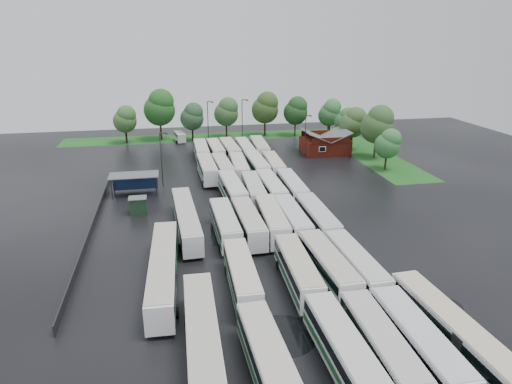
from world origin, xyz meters
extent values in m
plane|color=black|center=(0.00, 0.00, 0.00)|extent=(160.00, 160.00, 0.00)
cube|color=maroon|center=(24.00, 42.80, 1.70)|extent=(10.00, 8.00, 3.40)
cube|color=#4C4F51|center=(21.50, 42.80, 4.30)|extent=(5.07, 8.60, 2.19)
cube|color=#4C4F51|center=(26.50, 42.80, 4.30)|extent=(5.07, 8.60, 2.19)
cube|color=maroon|center=(24.00, 38.80, 3.90)|extent=(9.00, 0.20, 1.20)
cube|color=silver|center=(22.00, 38.75, 2.00)|extent=(1.60, 0.12, 1.20)
cylinder|color=#2D2D30|center=(-20.80, 20.00, 1.70)|extent=(0.16, 0.16, 3.40)
cylinder|color=#2D2D30|center=(-13.60, 20.00, 1.70)|extent=(0.16, 0.16, 3.40)
cylinder|color=#2D2D30|center=(-20.80, 23.20, 1.70)|extent=(0.16, 0.16, 3.40)
cylinder|color=#2D2D30|center=(-13.60, 23.20, 1.70)|extent=(0.16, 0.16, 3.40)
cube|color=#4C4F51|center=(-17.20, 21.60, 3.50)|extent=(8.20, 4.20, 0.15)
cube|color=navy|center=(-17.20, 23.50, 1.60)|extent=(7.60, 0.08, 2.60)
cube|color=black|center=(-16.20, 12.60, 1.25)|extent=(2.50, 2.00, 2.50)
cube|color=#4C4F51|center=(-16.20, 12.60, 2.56)|extent=(2.70, 2.20, 0.12)
cube|color=#195318|center=(2.00, 64.80, 0.01)|extent=(80.00, 10.00, 0.01)
cube|color=#195318|center=(34.00, 42.80, 0.01)|extent=(10.00, 50.00, 0.01)
cube|color=#2D2D30|center=(-22.20, 8.00, 0.60)|extent=(0.10, 50.00, 1.20)
cube|color=white|center=(-4.28, -26.00, 1.91)|extent=(3.13, 12.68, 2.88)
cube|color=black|center=(-4.28, -26.00, 2.49)|extent=(3.17, 12.18, 0.92)
cube|color=#195128|center=(-4.28, -26.00, 1.28)|extent=(3.17, 12.43, 0.63)
cube|color=#B5AF9D|center=(-4.28, -26.00, 3.41)|extent=(3.01, 12.30, 0.13)
cylinder|color=black|center=(-4.28, -21.97, 0.47)|extent=(2.67, 1.01, 1.01)
cube|color=white|center=(1.92, -25.66, 1.91)|extent=(2.84, 12.62, 2.88)
cube|color=black|center=(1.92, -25.66, 2.49)|extent=(2.90, 12.12, 0.92)
cube|color=#205B2F|center=(1.92, -25.66, 1.28)|extent=(2.89, 12.37, 0.63)
cube|color=beige|center=(1.92, -25.66, 3.41)|extent=(2.73, 12.24, 0.13)
cylinder|color=black|center=(1.92, -21.64, 0.47)|extent=(2.67, 1.01, 1.01)
cube|color=white|center=(5.14, -25.91, 1.91)|extent=(2.88, 12.60, 2.88)
cube|color=black|center=(5.14, -25.91, 2.48)|extent=(2.94, 12.10, 0.92)
cube|color=#135928|center=(5.14, -25.91, 1.28)|extent=(2.93, 12.35, 0.63)
cube|color=#ADAAA2|center=(5.14, -25.91, 3.40)|extent=(2.77, 12.22, 0.13)
cylinder|color=black|center=(5.14, -21.89, 0.47)|extent=(2.67, 1.00, 1.00)
cube|color=white|center=(8.27, -26.22, 1.98)|extent=(2.78, 13.04, 2.98)
cube|color=black|center=(8.27, -26.22, 2.58)|extent=(2.85, 12.52, 0.96)
cube|color=#0E5420|center=(8.27, -26.22, 1.32)|extent=(2.84, 12.78, 0.66)
cube|color=#BCBBBB|center=(8.27, -26.22, 3.53)|extent=(2.67, 12.65, 0.13)
cylinder|color=black|center=(8.27, -22.05, 0.49)|extent=(2.77, 1.04, 1.04)
cube|color=white|center=(-4.21, -12.35, 1.88)|extent=(2.78, 12.40, 2.83)
cube|color=black|center=(-4.21, -12.35, 2.45)|extent=(2.83, 11.91, 0.91)
cube|color=#0F4C1F|center=(-4.21, -12.35, 1.26)|extent=(2.83, 12.16, 0.62)
cube|color=beige|center=(-4.21, -12.35, 3.35)|extent=(2.67, 12.03, 0.12)
cylinder|color=black|center=(-4.21, -16.30, 0.46)|extent=(2.63, 0.99, 0.99)
cylinder|color=black|center=(-4.21, -8.39, 0.46)|extent=(2.63, 0.99, 0.99)
cube|color=white|center=(1.91, -12.41, 1.92)|extent=(3.01, 12.67, 2.89)
cube|color=black|center=(1.91, -12.41, 2.49)|extent=(3.06, 12.17, 0.92)
cube|color=#1D4F2F|center=(1.91, -12.41, 1.28)|extent=(3.05, 12.42, 0.64)
cube|color=#B1AA96|center=(1.91, -12.41, 3.41)|extent=(2.89, 12.29, 0.13)
cylinder|color=black|center=(1.91, -16.44, 0.47)|extent=(2.68, 1.01, 1.01)
cylinder|color=black|center=(1.91, -8.38, 0.47)|extent=(2.68, 1.01, 1.01)
cube|color=white|center=(5.35, -12.28, 1.98)|extent=(3.16, 13.10, 2.98)
cube|color=black|center=(5.35, -12.28, 2.58)|extent=(3.21, 12.58, 0.95)
cube|color=#175628|center=(5.35, -12.28, 1.32)|extent=(3.20, 12.84, 0.66)
cube|color=#B1AB9A|center=(5.35, -12.28, 3.52)|extent=(3.04, 12.71, 0.13)
cylinder|color=black|center=(5.35, -16.44, 0.49)|extent=(2.77, 1.04, 1.04)
cylinder|color=black|center=(5.35, -8.11, 0.49)|extent=(2.77, 1.04, 1.04)
cube|color=white|center=(8.43, -12.58, 1.93)|extent=(2.96, 12.78, 2.92)
cube|color=black|center=(8.43, -12.58, 2.52)|extent=(3.01, 12.27, 0.93)
cube|color=#1B4D2A|center=(8.43, -12.58, 1.29)|extent=(3.00, 12.53, 0.64)
cube|color=#B5B3AE|center=(8.43, -12.58, 3.45)|extent=(2.84, 12.40, 0.13)
cylinder|color=black|center=(8.43, -16.65, 0.48)|extent=(2.70, 1.02, 1.02)
cylinder|color=black|center=(8.43, -8.51, 0.48)|extent=(2.70, 1.02, 1.02)
cube|color=white|center=(-4.23, 1.54, 1.94)|extent=(2.91, 12.78, 2.92)
cube|color=black|center=(-4.23, 1.54, 2.52)|extent=(2.97, 12.27, 0.93)
cube|color=#1B502A|center=(-4.23, 1.54, 1.29)|extent=(2.96, 12.53, 0.64)
cube|color=#B6B4AE|center=(-4.23, 1.54, 3.45)|extent=(2.80, 12.40, 0.13)
cylinder|color=black|center=(-4.23, -2.53, 0.48)|extent=(2.71, 1.02, 1.02)
cylinder|color=black|center=(-4.23, 5.61, 0.48)|extent=(2.71, 1.02, 1.02)
cube|color=white|center=(-1.08, 1.34, 1.93)|extent=(2.94, 12.77, 2.91)
cube|color=black|center=(-1.08, 1.34, 2.52)|extent=(2.99, 12.26, 0.93)
cube|color=#1A5B30|center=(-1.08, 1.34, 1.29)|extent=(2.98, 12.52, 0.64)
cube|color=#B2AA9F|center=(-1.08, 1.34, 3.44)|extent=(2.82, 12.39, 0.13)
cylinder|color=black|center=(-1.08, -2.72, 0.48)|extent=(2.70, 1.02, 1.02)
cylinder|color=black|center=(-1.08, 5.41, 0.48)|extent=(2.70, 1.02, 1.02)
cube|color=white|center=(2.19, 1.53, 1.97)|extent=(3.19, 13.07, 2.97)
cube|color=black|center=(2.19, 1.53, 2.57)|extent=(3.24, 12.55, 0.95)
cube|color=#0E5321|center=(2.19, 1.53, 1.32)|extent=(3.24, 12.81, 0.65)
cube|color=beige|center=(2.19, 1.53, 3.51)|extent=(3.07, 12.67, 0.13)
cylinder|color=black|center=(2.19, -2.62, 0.49)|extent=(2.76, 1.04, 1.04)
cylinder|color=black|center=(2.19, 5.68, 0.49)|extent=(2.76, 1.04, 1.04)
cube|color=white|center=(5.01, 1.44, 1.91)|extent=(2.73, 12.60, 2.88)
cube|color=black|center=(5.01, 1.44, 2.49)|extent=(2.79, 12.10, 0.92)
cube|color=#1F562D|center=(5.01, 1.44, 1.28)|extent=(2.78, 12.35, 0.63)
cube|color=#B9B9B9|center=(5.01, 1.44, 3.41)|extent=(2.62, 12.22, 0.13)
cylinder|color=black|center=(5.01, -2.59, 0.47)|extent=(2.67, 1.01, 1.01)
cylinder|color=black|center=(5.01, 5.46, 0.47)|extent=(2.67, 1.01, 1.01)
cube|color=white|center=(8.40, 0.94, 1.98)|extent=(2.78, 13.06, 2.99)
cube|color=black|center=(8.40, 0.94, 2.58)|extent=(2.84, 12.54, 0.96)
cube|color=#135222|center=(8.40, 0.94, 1.33)|extent=(2.83, 12.80, 0.66)
cube|color=#AEACAB|center=(8.40, 0.94, 3.53)|extent=(2.67, 12.66, 0.13)
cylinder|color=black|center=(8.40, -3.23, 0.49)|extent=(2.77, 1.04, 1.04)
cylinder|color=black|center=(8.40, 5.12, 0.49)|extent=(2.77, 1.04, 1.04)
cube|color=white|center=(-1.32, 15.12, 1.99)|extent=(3.22, 13.16, 2.99)
cube|color=black|center=(-1.32, 15.12, 2.58)|extent=(3.27, 12.64, 0.96)
cube|color=#1B5129|center=(-1.32, 15.12, 1.33)|extent=(3.27, 12.90, 0.66)
cube|color=beige|center=(-1.32, 15.12, 3.54)|extent=(3.10, 12.76, 0.13)
cylinder|color=black|center=(-1.32, 10.94, 0.49)|extent=(2.78, 1.04, 1.04)
cylinder|color=black|center=(-1.32, 19.30, 0.49)|extent=(2.78, 1.04, 1.04)
cube|color=white|center=(2.08, 14.48, 1.91)|extent=(3.14, 12.63, 2.87)
cube|color=black|center=(2.08, 14.48, 2.48)|extent=(3.18, 12.13, 0.92)
cube|color=#145925|center=(2.08, 14.48, 1.27)|extent=(3.18, 12.38, 0.63)
cube|color=#B0AEA9|center=(2.08, 14.48, 3.39)|extent=(3.02, 12.25, 0.13)
cylinder|color=black|center=(2.08, 10.47, 0.47)|extent=(2.66, 1.00, 1.00)
cylinder|color=black|center=(2.08, 18.48, 0.47)|extent=(2.66, 1.00, 1.00)
cube|color=white|center=(5.08, 14.79, 1.94)|extent=(2.75, 12.79, 2.93)
cube|color=black|center=(5.08, 14.79, 2.53)|extent=(2.81, 12.28, 0.94)
cube|color=#215432|center=(5.08, 14.79, 1.30)|extent=(2.81, 12.54, 0.64)
cube|color=beige|center=(5.08, 14.79, 3.46)|extent=(2.65, 12.41, 0.13)
cylinder|color=black|center=(5.08, 10.70, 0.48)|extent=(2.71, 1.02, 1.02)
cylinder|color=black|center=(5.08, 18.88, 0.48)|extent=(2.71, 1.02, 1.02)
cube|color=white|center=(8.56, 14.66, 1.93)|extent=(2.92, 12.73, 2.91)
cube|color=black|center=(8.56, 14.66, 2.51)|extent=(2.97, 12.23, 0.93)
cube|color=#215733|center=(8.56, 14.66, 1.29)|extent=(2.97, 12.48, 0.64)
cube|color=#B7B7B7|center=(8.56, 14.66, 3.43)|extent=(2.81, 12.35, 0.13)
cylinder|color=black|center=(8.56, 10.60, 0.48)|extent=(2.69, 1.01, 1.01)
cylinder|color=black|center=(8.56, 18.72, 0.48)|extent=(2.69, 1.01, 1.01)
cube|color=white|center=(-4.28, 28.15, 1.96)|extent=(3.02, 12.96, 2.95)
cube|color=black|center=(-4.28, 28.15, 2.55)|extent=(3.07, 12.44, 0.95)
cube|color=#125C2C|center=(-4.28, 28.15, 1.31)|extent=(3.07, 12.70, 0.65)
cube|color=#BDB19D|center=(-4.28, 28.15, 3.49)|extent=(2.90, 12.57, 0.13)
cylinder|color=black|center=(-4.28, 24.02, 0.48)|extent=(2.74, 1.03, 1.03)
cylinder|color=black|center=(-4.28, 32.27, 0.48)|extent=(2.74, 1.03, 1.03)
cube|color=white|center=(-1.28, 28.42, 1.88)|extent=(3.07, 12.48, 2.84)
cube|color=black|center=(-1.28, 28.42, 2.45)|extent=(3.11, 11.99, 0.91)
cube|color=#205A34|center=(-1.28, 28.42, 1.26)|extent=(3.11, 12.24, 0.62)
cube|color=#B3ADA3|center=(-1.28, 28.42, 3.36)|extent=(2.95, 12.11, 0.12)
cylinder|color=black|center=(-1.28, 24.46, 0.46)|extent=(2.63, 0.99, 0.99)
cylinder|color=black|center=(-1.28, 32.38, 0.46)|extent=(2.63, 0.99, 0.99)
cube|color=white|center=(1.81, 28.07, 1.91)|extent=(3.14, 12.65, 2.88)
cube|color=black|center=(1.81, 28.07, 2.48)|extent=(3.18, 12.15, 0.92)
cube|color=#0F5322|center=(1.81, 28.07, 1.28)|extent=(3.18, 12.40, 0.63)
cube|color=beige|center=(1.81, 28.07, 3.40)|extent=(3.02, 12.27, 0.13)
cylinder|color=black|center=(1.81, 24.05, 0.47)|extent=(2.67, 1.00, 1.00)
cylinder|color=black|center=(1.81, 32.09, 0.47)|extent=(2.67, 1.00, 1.00)
cube|color=white|center=(5.29, 28.51, 1.98)|extent=(2.90, 13.06, 2.98)
cube|color=black|center=(5.29, 28.51, 2.58)|extent=(2.96, 12.54, 0.95)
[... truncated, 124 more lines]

